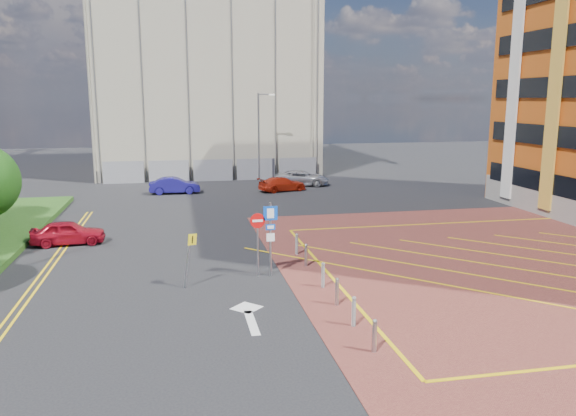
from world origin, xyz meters
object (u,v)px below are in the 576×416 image
object	(u,v)px
car_silver_back	(302,178)
car_blue_back	(175,185)
lamp_back	(260,134)
car_red_back	(282,184)
warning_sign	(189,253)
sign_cluster	(266,232)
car_red_left	(68,233)

from	to	relation	value
car_silver_back	car_blue_back	bearing A→B (deg)	116.20
lamp_back	car_red_back	distance (m)	6.35
car_silver_back	warning_sign	bearing A→B (deg)	172.83
lamp_back	sign_cluster	bearing A→B (deg)	-97.97
car_blue_back	car_silver_back	xyz separation A→B (m)	(10.95, 2.19, 0.00)
car_red_left	car_red_back	distance (m)	20.46
car_red_left	car_blue_back	xyz separation A→B (m)	(5.49, 15.22, 0.03)
warning_sign	car_red_left	bearing A→B (deg)	126.38
warning_sign	car_red_left	distance (m)	10.24
lamp_back	car_red_left	distance (m)	23.95
sign_cluster	car_blue_back	world-z (taller)	sign_cluster
warning_sign	car_blue_back	world-z (taller)	warning_sign
car_red_left	car_silver_back	distance (m)	23.95
warning_sign	car_red_back	size ratio (longest dim) A/B	0.56
warning_sign	car_silver_back	distance (m)	27.66
warning_sign	car_blue_back	size ratio (longest dim) A/B	0.56
lamp_back	car_silver_back	bearing A→B (deg)	-34.38
lamp_back	warning_sign	xyz separation A→B (m)	(-7.03, -27.93, -2.93)
lamp_back	car_red_back	bearing A→B (deg)	-77.39
warning_sign	car_silver_back	xyz separation A→B (m)	(10.39, 25.63, -0.77)
car_red_left	car_silver_back	bearing A→B (deg)	-47.35
lamp_back	car_silver_back	world-z (taller)	lamp_back
sign_cluster	car_silver_back	xyz separation A→B (m)	(7.14, 24.72, -1.29)
lamp_back	car_blue_back	xyz separation A→B (m)	(-7.59, -4.49, -3.70)
lamp_back	sign_cluster	distance (m)	27.38
lamp_back	sign_cluster	world-z (taller)	lamp_back
lamp_back	car_red_back	size ratio (longest dim) A/B	1.98
warning_sign	car_red_left	xyz separation A→B (m)	(-6.05, 8.22, -0.80)
car_silver_back	lamp_back	bearing A→B (deg)	70.51
car_blue_back	car_red_back	bearing A→B (deg)	-93.07
warning_sign	car_red_back	xyz separation A→B (m)	(8.14, 22.95, -0.84)
sign_cluster	warning_sign	distance (m)	3.41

